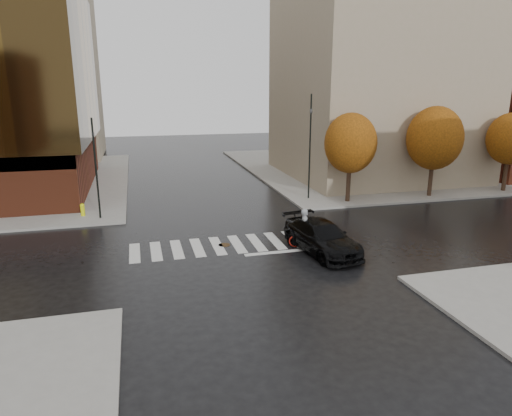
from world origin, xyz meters
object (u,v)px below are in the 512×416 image
Objects in this scene: traffic_light_nw at (96,163)px; sedan at (322,237)px; traffic_light_ne at (310,139)px; cyclist at (306,235)px; fire_hydrant at (83,209)px.

sedan is at bearing 57.42° from traffic_light_nw.
traffic_light_ne is (15.10, 1.65, 0.91)m from traffic_light_nw.
sedan is at bearing -122.81° from cyclist.
cyclist is 0.28× the size of traffic_light_ne.
fire_hydrant is (-12.79, 9.98, -0.20)m from sedan.
traffic_light_nw reaches higher than cyclist.
sedan reaches higher than fire_hydrant.
traffic_light_ne reaches higher than traffic_light_nw.
traffic_light_nw is 7.70× the size of fire_hydrant.
traffic_light_ne reaches higher than fire_hydrant.
traffic_light_nw reaches higher than fire_hydrant.
fire_hydrant is at bearing -120.65° from traffic_light_nw.
traffic_light_nw is at bearing 132.78° from sedan.
traffic_light_ne reaches higher than cyclist.
sedan is 6.64× the size of fire_hydrant.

